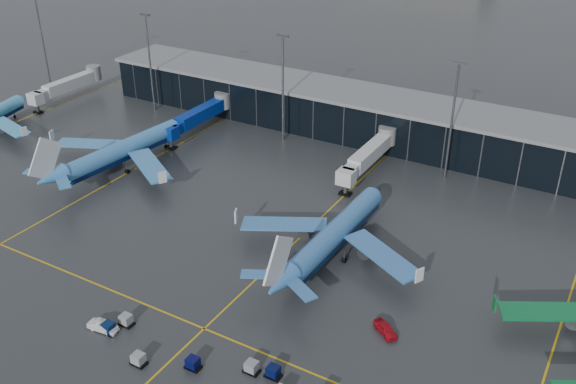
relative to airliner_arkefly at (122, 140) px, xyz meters
The scene contains 11 objects.
ground 42.94m from the airliner_arkefly, 27.90° to the right, with size 600.00×600.00×0.00m, color #282B2D.
terminal_pier 56.43m from the airliner_arkefly, 48.32° to the left, with size 142.00×17.00×10.70m.
jet_bridges 23.34m from the airliner_arkefly, 83.78° to the left, with size 94.00×27.50×7.20m.
flood_masts 52.64m from the airliner_arkefly, 35.33° to the left, with size 203.00×0.50×25.50m.
taxi_lines 48.84m from the airliner_arkefly, 11.02° to the right, with size 220.00×120.00×0.02m.
airliner_arkefly is the anchor object (origin of this frame).
airliner_klm_near 55.49m from the airliner_arkefly, ahead, with size 35.80×40.78×12.53m, color #3974BC, non-canonical shape.
baggage_carts 66.79m from the airliner_arkefly, 37.66° to the right, with size 35.22×8.69×1.70m.
mobile_airstair 53.94m from the airliner_arkefly, 18.52° to the right, with size 2.65×3.49×3.45m.
service_van_red 74.48m from the airliner_arkefly, 17.58° to the right, with size 1.84×4.57×1.56m, color #B00D19.
service_van_white 55.43m from the airliner_arkefly, 50.51° to the right, with size 1.63×4.67×1.54m, color silver.
Camera 1 is at (57.32, -71.92, 62.14)m, focal length 40.00 mm.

